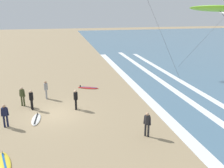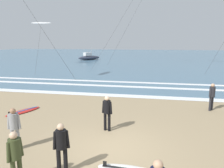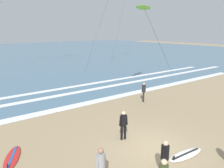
{
  "view_description": "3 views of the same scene",
  "coord_description": "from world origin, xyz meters",
  "px_view_note": "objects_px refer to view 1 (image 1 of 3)",
  "views": [
    {
      "loc": [
        18.31,
        0.37,
        7.71
      ],
      "look_at": [
        1.41,
        4.0,
        2.49
      ],
      "focal_mm": 41.07,
      "sensor_mm": 36.0,
      "label": 1
    },
    {
      "loc": [
        1.4,
        -7.32,
        3.96
      ],
      "look_at": [
        -0.92,
        4.61,
        1.52
      ],
      "focal_mm": 34.24,
      "sensor_mm": 36.0,
      "label": 2
    },
    {
      "loc": [
        -7.31,
        -6.68,
        5.72
      ],
      "look_at": [
        1.35,
        5.15,
        2.06
      ],
      "focal_mm": 34.84,
      "sensor_mm": 36.0,
      "label": 3
    }
  ],
  "objects_px": {
    "surfer_left_far": "(76,98)",
    "surfer_right_near": "(31,98)",
    "surfer_foreground_main": "(147,122)",
    "kite_lime_mid_center": "(219,9)",
    "surfer_mid_group": "(46,88)",
    "surfboard_left_pile": "(36,119)",
    "surfer_left_near": "(5,114)",
    "surfer_background_far": "(22,95)",
    "surfboard_foreground_flat": "(4,162)",
    "surfboard_right_spare": "(88,88)"
  },
  "relations": [
    {
      "from": "surfer_left_far",
      "to": "surfer_right_near",
      "type": "bearing_deg",
      "value": -101.16
    },
    {
      "from": "surfer_left_far",
      "to": "surfer_foreground_main",
      "type": "height_order",
      "value": "same"
    },
    {
      "from": "surfer_left_far",
      "to": "surfer_foreground_main",
      "type": "bearing_deg",
      "value": 36.52
    },
    {
      "from": "surfer_foreground_main",
      "to": "kite_lime_mid_center",
      "type": "distance_m",
      "value": 7.43
    },
    {
      "from": "surfer_mid_group",
      "to": "surfboard_left_pile",
      "type": "relative_size",
      "value": 0.75
    },
    {
      "from": "surfer_left_near",
      "to": "kite_lime_mid_center",
      "type": "bearing_deg",
      "value": 64.5
    },
    {
      "from": "surfer_background_far",
      "to": "surfboard_foreground_flat",
      "type": "distance_m",
      "value": 8.2
    },
    {
      "from": "surfer_mid_group",
      "to": "surfboard_left_pile",
      "type": "distance_m",
      "value": 4.47
    },
    {
      "from": "surfer_left_near",
      "to": "surfboard_right_spare",
      "type": "relative_size",
      "value": 0.74
    },
    {
      "from": "surfer_foreground_main",
      "to": "surfer_background_far",
      "type": "distance_m",
      "value": 10.68
    },
    {
      "from": "surfer_right_near",
      "to": "surfboard_foreground_flat",
      "type": "relative_size",
      "value": 0.73
    },
    {
      "from": "surfer_foreground_main",
      "to": "surfboard_foreground_flat",
      "type": "bearing_deg",
      "value": -81.81
    },
    {
      "from": "surfboard_foreground_flat",
      "to": "surfer_mid_group",
      "type": "bearing_deg",
      "value": 168.91
    },
    {
      "from": "surfer_left_far",
      "to": "surfer_mid_group",
      "type": "relative_size",
      "value": 1.0
    },
    {
      "from": "surfer_left_far",
      "to": "surfboard_right_spare",
      "type": "distance_m",
      "value": 5.56
    },
    {
      "from": "surfer_right_near",
      "to": "surfer_left_near",
      "type": "bearing_deg",
      "value": -27.55
    },
    {
      "from": "surfer_left_far",
      "to": "surfer_background_far",
      "type": "distance_m",
      "value": 4.46
    },
    {
      "from": "surfer_mid_group",
      "to": "surfer_right_near",
      "type": "xyz_separation_m",
      "value": [
        2.3,
        -1.03,
        0.0
      ]
    },
    {
      "from": "surfer_mid_group",
      "to": "surfer_right_near",
      "type": "distance_m",
      "value": 2.52
    },
    {
      "from": "kite_lime_mid_center",
      "to": "surfer_background_far",
      "type": "bearing_deg",
      "value": -130.79
    },
    {
      "from": "surfer_left_far",
      "to": "surfer_left_near",
      "type": "relative_size",
      "value": 1.0
    },
    {
      "from": "surfer_left_near",
      "to": "surfer_right_near",
      "type": "height_order",
      "value": "same"
    },
    {
      "from": "surfer_left_near",
      "to": "surfboard_foreground_flat",
      "type": "relative_size",
      "value": 0.73
    },
    {
      "from": "surfboard_foreground_flat",
      "to": "kite_lime_mid_center",
      "type": "relative_size",
      "value": 0.22
    },
    {
      "from": "surfer_left_far",
      "to": "surfer_left_near",
      "type": "height_order",
      "value": "same"
    },
    {
      "from": "surfer_left_far",
      "to": "surfboard_right_spare",
      "type": "relative_size",
      "value": 0.74
    },
    {
      "from": "surfboard_foreground_flat",
      "to": "kite_lime_mid_center",
      "type": "height_order",
      "value": "kite_lime_mid_center"
    },
    {
      "from": "surfboard_foreground_flat",
      "to": "surfboard_left_pile",
      "type": "bearing_deg",
      "value": 166.34
    },
    {
      "from": "surfboard_right_spare",
      "to": "surfer_right_near",
      "type": "bearing_deg",
      "value": -47.25
    },
    {
      "from": "surfer_right_near",
      "to": "kite_lime_mid_center",
      "type": "bearing_deg",
      "value": 50.31
    },
    {
      "from": "surfer_background_far",
      "to": "surfboard_right_spare",
      "type": "xyz_separation_m",
      "value": [
        -3.59,
        5.73,
        -0.91
      ]
    },
    {
      "from": "surfer_mid_group",
      "to": "surfer_background_far",
      "type": "distance_m",
      "value": 2.23
    },
    {
      "from": "surfer_left_far",
      "to": "surfer_right_near",
      "type": "height_order",
      "value": "same"
    },
    {
      "from": "surfer_left_near",
      "to": "surfer_right_near",
      "type": "xyz_separation_m",
      "value": [
        -2.78,
        1.45,
        0.0
      ]
    },
    {
      "from": "surfboard_left_pile",
      "to": "surfer_left_far",
      "type": "bearing_deg",
      "value": 114.95
    },
    {
      "from": "surfer_left_far",
      "to": "surfboard_foreground_flat",
      "type": "relative_size",
      "value": 0.73
    },
    {
      "from": "surfer_left_far",
      "to": "surfboard_left_pile",
      "type": "distance_m",
      "value": 3.37
    },
    {
      "from": "surfer_left_far",
      "to": "surfer_background_far",
      "type": "height_order",
      "value": "same"
    },
    {
      "from": "surfer_mid_group",
      "to": "surfboard_foreground_flat",
      "type": "distance_m",
      "value": 9.68
    },
    {
      "from": "surfer_mid_group",
      "to": "surfer_foreground_main",
      "type": "bearing_deg",
      "value": 37.13
    },
    {
      "from": "surfer_mid_group",
      "to": "surfboard_left_pile",
      "type": "bearing_deg",
      "value": -8.0
    },
    {
      "from": "surfboard_left_pile",
      "to": "surfboard_right_spare",
      "type": "relative_size",
      "value": 0.99
    },
    {
      "from": "surfboard_left_pile",
      "to": "surfboard_right_spare",
      "type": "distance_m",
      "value": 8.02
    },
    {
      "from": "surfer_foreground_main",
      "to": "surfer_left_near",
      "type": "bearing_deg",
      "value": -110.13
    },
    {
      "from": "surfer_foreground_main",
      "to": "surfboard_left_pile",
      "type": "relative_size",
      "value": 0.75
    },
    {
      "from": "kite_lime_mid_center",
      "to": "surfer_left_far",
      "type": "bearing_deg",
      "value": -139.21
    },
    {
      "from": "surfer_left_near",
      "to": "surfboard_left_pile",
      "type": "bearing_deg",
      "value": 111.75
    },
    {
      "from": "surfboard_right_spare",
      "to": "surfboard_foreground_flat",
      "type": "distance_m",
      "value": 13.09
    },
    {
      "from": "surfer_foreground_main",
      "to": "surfer_left_far",
      "type": "bearing_deg",
      "value": -143.48
    },
    {
      "from": "surfer_foreground_main",
      "to": "surfer_left_near",
      "type": "distance_m",
      "value": 9.32
    }
  ]
}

